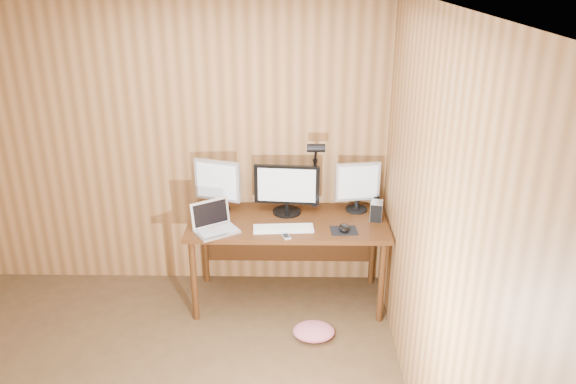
{
  "coord_description": "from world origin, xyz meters",
  "views": [
    {
      "loc": [
        0.99,
        -2.47,
        2.7
      ],
      "look_at": [
        0.93,
        1.58,
        1.02
      ],
      "focal_mm": 35.0,
      "sensor_mm": 36.0,
      "label": 1
    }
  ],
  "objects_px": {
    "monitor_left": "(218,184)",
    "hard_drive": "(376,211)",
    "desk": "(288,230)",
    "desk_lamp": "(315,165)",
    "laptop": "(214,224)",
    "monitor_right": "(357,185)",
    "mouse": "(344,228)",
    "phone": "(286,236)",
    "keyboard": "(283,228)",
    "speaker": "(376,203)",
    "monitor_center": "(287,189)"
  },
  "relations": [
    {
      "from": "monitor_left",
      "to": "mouse",
      "type": "relative_size",
      "value": 3.66
    },
    {
      "from": "monitor_center",
      "to": "desk_lamp",
      "type": "bearing_deg",
      "value": 23.96
    },
    {
      "from": "monitor_center",
      "to": "monitor_left",
      "type": "bearing_deg",
      "value": -178.29
    },
    {
      "from": "monitor_left",
      "to": "speaker",
      "type": "height_order",
      "value": "monitor_left"
    },
    {
      "from": "monitor_right",
      "to": "speaker",
      "type": "relative_size",
      "value": 3.38
    },
    {
      "from": "monitor_left",
      "to": "hard_drive",
      "type": "distance_m",
      "value": 1.32
    },
    {
      "from": "laptop",
      "to": "keyboard",
      "type": "relative_size",
      "value": 0.83
    },
    {
      "from": "hard_drive",
      "to": "speaker",
      "type": "xyz_separation_m",
      "value": [
        0.02,
        0.19,
        -0.01
      ]
    },
    {
      "from": "monitor_right",
      "to": "keyboard",
      "type": "bearing_deg",
      "value": -157.4
    },
    {
      "from": "monitor_right",
      "to": "laptop",
      "type": "bearing_deg",
      "value": -170.23
    },
    {
      "from": "monitor_center",
      "to": "desk",
      "type": "bearing_deg",
      "value": -75.58
    },
    {
      "from": "monitor_left",
      "to": "mouse",
      "type": "bearing_deg",
      "value": -1.81
    },
    {
      "from": "desk",
      "to": "mouse",
      "type": "height_order",
      "value": "mouse"
    },
    {
      "from": "hard_drive",
      "to": "desk_lamp",
      "type": "relative_size",
      "value": 0.24
    },
    {
      "from": "keyboard",
      "to": "speaker",
      "type": "xyz_separation_m",
      "value": [
        0.77,
        0.39,
        0.05
      ]
    },
    {
      "from": "mouse",
      "to": "laptop",
      "type": "bearing_deg",
      "value": 163.5
    },
    {
      "from": "mouse",
      "to": "phone",
      "type": "xyz_separation_m",
      "value": [
        -0.45,
        -0.11,
        -0.02
      ]
    },
    {
      "from": "monitor_left",
      "to": "phone",
      "type": "relative_size",
      "value": 3.87
    },
    {
      "from": "mouse",
      "to": "desk",
      "type": "bearing_deg",
      "value": 133.18
    },
    {
      "from": "desk",
      "to": "desk_lamp",
      "type": "height_order",
      "value": "desk_lamp"
    },
    {
      "from": "monitor_right",
      "to": "monitor_left",
      "type": "bearing_deg",
      "value": 172.3
    },
    {
      "from": "desk",
      "to": "hard_drive",
      "type": "height_order",
      "value": "hard_drive"
    },
    {
      "from": "laptop",
      "to": "hard_drive",
      "type": "relative_size",
      "value": 2.6
    },
    {
      "from": "keyboard",
      "to": "mouse",
      "type": "xyz_separation_m",
      "value": [
        0.47,
        -0.01,
        0.01
      ]
    },
    {
      "from": "mouse",
      "to": "desk_lamp",
      "type": "relative_size",
      "value": 0.19
    },
    {
      "from": "desk_lamp",
      "to": "laptop",
      "type": "bearing_deg",
      "value": -161.89
    },
    {
      "from": "monitor_right",
      "to": "keyboard",
      "type": "distance_m",
      "value": 0.74
    },
    {
      "from": "monitor_left",
      "to": "monitor_right",
      "type": "distance_m",
      "value": 1.15
    },
    {
      "from": "monitor_center",
      "to": "keyboard",
      "type": "bearing_deg",
      "value": -89.16
    },
    {
      "from": "desk",
      "to": "monitor_left",
      "type": "xyz_separation_m",
      "value": [
        -0.58,
        0.1,
        0.36
      ]
    },
    {
      "from": "monitor_center",
      "to": "monitor_left",
      "type": "distance_m",
      "value": 0.57
    },
    {
      "from": "desk_lamp",
      "to": "keyboard",
      "type": "bearing_deg",
      "value": -132.14
    },
    {
      "from": "monitor_left",
      "to": "desk_lamp",
      "type": "distance_m",
      "value": 0.82
    },
    {
      "from": "desk",
      "to": "laptop",
      "type": "xyz_separation_m",
      "value": [
        -0.57,
        -0.26,
        0.18
      ]
    },
    {
      "from": "desk",
      "to": "phone",
      "type": "height_order",
      "value": "phone"
    },
    {
      "from": "monitor_right",
      "to": "mouse",
      "type": "bearing_deg",
      "value": -118.17
    },
    {
      "from": "desk",
      "to": "mouse",
      "type": "bearing_deg",
      "value": -30.02
    },
    {
      "from": "desk",
      "to": "monitor_right",
      "type": "relative_size",
      "value": 3.79
    },
    {
      "from": "desk",
      "to": "desk_lamp",
      "type": "xyz_separation_m",
      "value": [
        0.22,
        0.16,
        0.51
      ]
    },
    {
      "from": "mouse",
      "to": "desk_lamp",
      "type": "xyz_separation_m",
      "value": [
        -0.22,
        0.41,
        0.37
      ]
    },
    {
      "from": "mouse",
      "to": "desk_lamp",
      "type": "height_order",
      "value": "desk_lamp"
    },
    {
      "from": "monitor_right",
      "to": "keyboard",
      "type": "height_order",
      "value": "monitor_right"
    },
    {
      "from": "desk",
      "to": "laptop",
      "type": "relative_size",
      "value": 4.03
    },
    {
      "from": "mouse",
      "to": "speaker",
      "type": "distance_m",
      "value": 0.5
    },
    {
      "from": "desk",
      "to": "monitor_left",
      "type": "relative_size",
      "value": 3.59
    },
    {
      "from": "monitor_right",
      "to": "desk_lamp",
      "type": "bearing_deg",
      "value": 166.92
    },
    {
      "from": "monitor_right",
      "to": "mouse",
      "type": "relative_size",
      "value": 3.47
    },
    {
      "from": "laptop",
      "to": "phone",
      "type": "distance_m",
      "value": 0.57
    },
    {
      "from": "desk",
      "to": "monitor_right",
      "type": "distance_m",
      "value": 0.68
    },
    {
      "from": "phone",
      "to": "monitor_right",
      "type": "bearing_deg",
      "value": 21.17
    }
  ]
}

